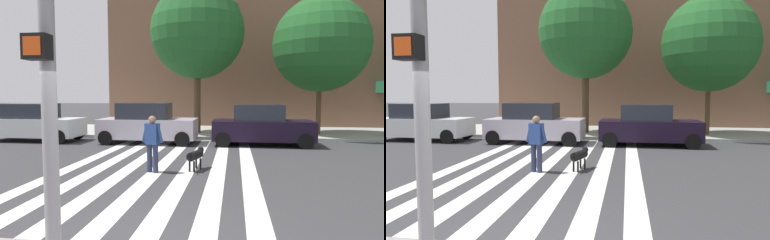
# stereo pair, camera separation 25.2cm
# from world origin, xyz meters

# --- Properties ---
(ground_plane) EXTENTS (160.00, 160.00, 0.00)m
(ground_plane) POSITION_xyz_m (0.00, 6.04, 0.00)
(ground_plane) COLOR #353538
(sidewalk_far) EXTENTS (80.00, 6.00, 0.15)m
(sidewalk_far) POSITION_xyz_m (0.00, 15.08, 0.07)
(sidewalk_far) COLOR #AAACA5
(sidewalk_far) RESTS_ON ground_plane
(crosswalk_stripes) EXTENTS (5.85, 11.48, 0.01)m
(crosswalk_stripes) POSITION_xyz_m (-1.00, 6.04, 0.00)
(crosswalk_stripes) COLOR silver
(crosswalk_stripes) RESTS_ON ground_plane
(parked_car_near_curb) EXTENTS (4.53, 2.00, 1.82)m
(parked_car_near_curb) POSITION_xyz_m (-8.45, 10.60, 0.86)
(parked_car_near_curb) COLOR silver
(parked_car_near_curb) RESTS_ON ground_plane
(parked_car_behind_first) EXTENTS (4.44, 2.05, 1.87)m
(parked_car_behind_first) POSITION_xyz_m (-2.75, 10.60, 0.90)
(parked_car_behind_first) COLOR #B6AEBF
(parked_car_behind_first) RESTS_ON ground_plane
(parked_car_third_in_line) EXTENTS (4.37, 1.98, 1.82)m
(parked_car_third_in_line) POSITION_xyz_m (2.45, 10.60, 0.87)
(parked_car_third_in_line) COLOR black
(parked_car_third_in_line) RESTS_ON ground_plane
(street_tree_nearest) EXTENTS (5.15, 5.15, 8.12)m
(street_tree_nearest) POSITION_xyz_m (-0.80, 13.90, 5.68)
(street_tree_nearest) COLOR #4C3823
(street_tree_nearest) RESTS_ON sidewalk_far
(street_tree_middle) EXTENTS (4.95, 4.95, 7.21)m
(street_tree_middle) POSITION_xyz_m (5.70, 13.95, 4.88)
(street_tree_middle) COLOR #4C3823
(street_tree_middle) RESTS_ON sidewalk_far
(pedestrian_dog_walker) EXTENTS (0.70, 0.34, 1.64)m
(pedestrian_dog_walker) POSITION_xyz_m (-1.07, 4.89, 0.93)
(pedestrian_dog_walker) COLOR #282D4C
(pedestrian_dog_walker) RESTS_ON ground_plane
(dog_on_leash) EXTENTS (0.47, 1.07, 0.65)m
(dog_on_leash) POSITION_xyz_m (0.14, 5.36, 0.44)
(dog_on_leash) COLOR black
(dog_on_leash) RESTS_ON ground_plane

